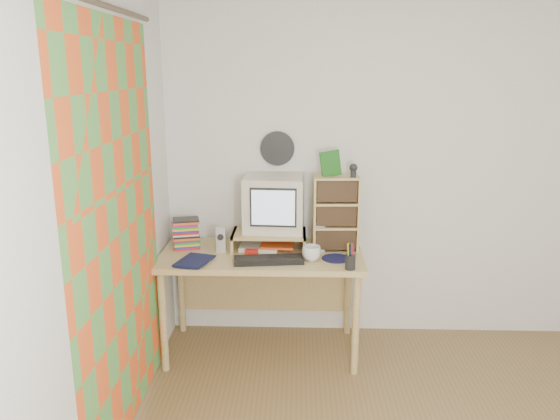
# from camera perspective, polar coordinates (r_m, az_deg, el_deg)

# --- Properties ---
(back_wall) EXTENTS (3.50, 0.00, 3.50)m
(back_wall) POSITION_cam_1_polar(r_m,az_deg,el_deg) (4.11, 12.84, 3.78)
(back_wall) COLOR white
(back_wall) RESTS_ON floor
(left_wall) EXTENTS (0.00, 3.50, 3.50)m
(left_wall) POSITION_cam_1_polar(r_m,az_deg,el_deg) (2.53, -20.78, -3.45)
(left_wall) COLOR white
(left_wall) RESTS_ON floor
(curtain) EXTENTS (0.00, 2.20, 2.20)m
(curtain) POSITION_cam_1_polar(r_m,az_deg,el_deg) (2.97, -16.43, -2.50)
(curtain) COLOR #E85720
(curtain) RESTS_ON left_wall
(wall_disc) EXTENTS (0.25, 0.02, 0.25)m
(wall_disc) POSITION_cam_1_polar(r_m,az_deg,el_deg) (3.99, -0.28, 6.44)
(wall_disc) COLOR black
(wall_disc) RESTS_ON back_wall
(desk) EXTENTS (1.40, 0.70, 0.75)m
(desk) POSITION_cam_1_polar(r_m,az_deg,el_deg) (3.91, -1.89, -6.04)
(desk) COLOR #D4BA72
(desk) RESTS_ON floor
(monitor_riser) EXTENTS (0.52, 0.30, 0.12)m
(monitor_riser) POSITION_cam_1_polar(r_m,az_deg,el_deg) (3.87, -1.14, -2.69)
(monitor_riser) COLOR tan
(monitor_riser) RESTS_ON desk
(crt_monitor) EXTENTS (0.43, 0.43, 0.39)m
(crt_monitor) POSITION_cam_1_polar(r_m,az_deg,el_deg) (3.86, -0.62, 0.65)
(crt_monitor) COLOR beige
(crt_monitor) RESTS_ON monitor_riser
(speaker_left) EXTENTS (0.07, 0.07, 0.18)m
(speaker_left) POSITION_cam_1_polar(r_m,az_deg,el_deg) (3.83, -6.16, -3.05)
(speaker_left) COLOR #B8B8BD
(speaker_left) RESTS_ON desk
(speaker_right) EXTENTS (0.08, 0.08, 0.21)m
(speaker_right) POSITION_cam_1_polar(r_m,az_deg,el_deg) (3.84, 4.08, -2.68)
(speaker_right) COLOR #B8B8BD
(speaker_right) RESTS_ON desk
(keyboard) EXTENTS (0.47, 0.21, 0.03)m
(keyboard) POSITION_cam_1_polar(r_m,az_deg,el_deg) (3.62, -1.20, -5.24)
(keyboard) COLOR black
(keyboard) RESTS_ON desk
(dvd_stack) EXTENTS (0.21, 0.17, 0.26)m
(dvd_stack) POSITION_cam_1_polar(r_m,az_deg,el_deg) (3.93, -9.81, -2.13)
(dvd_stack) COLOR brown
(dvd_stack) RESTS_ON desk
(cd_rack) EXTENTS (0.32, 0.18, 0.53)m
(cd_rack) POSITION_cam_1_polar(r_m,az_deg,el_deg) (3.82, 5.82, -0.34)
(cd_rack) COLOR tan
(cd_rack) RESTS_ON desk
(mug) EXTENTS (0.15, 0.15, 0.10)m
(mug) POSITION_cam_1_polar(r_m,az_deg,el_deg) (3.65, 3.31, -4.53)
(mug) COLOR silver
(mug) RESTS_ON desk
(diary) EXTENTS (0.28, 0.23, 0.05)m
(diary) POSITION_cam_1_polar(r_m,az_deg,el_deg) (3.69, -10.29, -4.94)
(diary) COLOR #0F153A
(diary) RESTS_ON desk
(mousepad) EXTENTS (0.21, 0.21, 0.00)m
(mousepad) POSITION_cam_1_polar(r_m,az_deg,el_deg) (3.71, 5.90, -5.06)
(mousepad) COLOR black
(mousepad) RESTS_ON desk
(pen_cup) EXTENTS (0.07, 0.07, 0.13)m
(pen_cup) POSITION_cam_1_polar(r_m,az_deg,el_deg) (3.51, 7.36, -5.13)
(pen_cup) COLOR black
(pen_cup) RESTS_ON desk
(papers) EXTENTS (0.28, 0.21, 0.04)m
(papers) POSITION_cam_1_polar(r_m,az_deg,el_deg) (3.88, -1.45, -3.82)
(papers) COLOR beige
(papers) RESTS_ON desk
(red_box) EXTENTS (0.09, 0.06, 0.04)m
(red_box) POSITION_cam_1_polar(r_m,az_deg,el_deg) (3.75, -2.98, -4.48)
(red_box) COLOR red
(red_box) RESTS_ON desk
(game_box) EXTENTS (0.14, 0.06, 0.17)m
(game_box) POSITION_cam_1_polar(r_m,az_deg,el_deg) (3.75, 5.29, 4.85)
(game_box) COLOR #1C5F1B
(game_box) RESTS_ON cd_rack
(webcam) EXTENTS (0.06, 0.06, 0.09)m
(webcam) POSITION_cam_1_polar(r_m,az_deg,el_deg) (3.73, 7.67, 4.12)
(webcam) COLOR black
(webcam) RESTS_ON cd_rack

